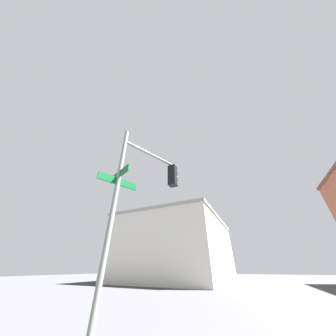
% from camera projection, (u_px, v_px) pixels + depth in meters
% --- Properties ---
extents(traffic_signal_near, '(1.37, 2.63, 5.47)m').
position_uv_depth(traffic_signal_near, '(147.00, 187.00, 4.90)').
color(traffic_signal_near, slate).
rests_on(traffic_signal_near, ground_plane).
extents(building_stucco, '(15.01, 20.09, 8.88)m').
position_uv_depth(building_stucco, '(179.00, 249.00, 27.31)').
color(building_stucco, beige).
rests_on(building_stucco, ground_plane).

